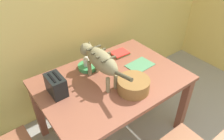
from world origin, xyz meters
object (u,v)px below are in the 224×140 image
coffee_mug (88,62)px  magazine (140,65)px  wicker_basket (133,85)px  toaster (56,85)px  saucer_bowl (88,66)px  book_stack (120,53)px  cat (100,60)px  dining_table (112,86)px

coffee_mug → magazine: size_ratio=0.45×
wicker_basket → toaster: bearing=146.1°
saucer_bowl → book_stack: saucer_bowl is taller
cat → saucer_bowl: cat is taller
cat → toaster: cat is taller
dining_table → toaster: bearing=165.8°
coffee_mug → saucer_bowl: bearing=-180.0°
saucer_bowl → coffee_mug: coffee_mug is taller
coffee_mug → wicker_basket: 0.53m
dining_table → magazine: (0.35, 0.01, 0.09)m
book_stack → cat: bearing=-151.1°
dining_table → coffee_mug: 0.33m
saucer_bowl → toaster: 0.43m
dining_table → coffee_mug: size_ratio=11.34×
coffee_mug → toaster: bearing=-158.6°
wicker_basket → toaster: size_ratio=1.37×
wicker_basket → toaster: 0.64m
toaster → wicker_basket: bearing=-33.9°
wicker_basket → book_stack: bearing=62.2°
saucer_bowl → magazine: (0.44, -0.27, -0.02)m
dining_table → saucer_bowl: (-0.09, 0.28, 0.10)m
coffee_mug → magazine: 0.52m
cat → saucer_bowl: (0.00, 0.22, -0.19)m
dining_table → toaster: toaster is taller
magazine → toaster: bearing=168.1°
cat → coffee_mug: (0.01, 0.22, -0.14)m
magazine → wicker_basket: 0.39m
dining_table → saucer_bowl: bearing=107.2°
toaster → saucer_bowl: bearing=21.5°
coffee_mug → dining_table: bearing=-73.5°
cat → saucer_bowl: size_ratio=3.65×
cat → book_stack: size_ratio=3.74×
cat → wicker_basket: 0.36m
magazine → book_stack: book_stack is taller
magazine → wicker_basket: bearing=-145.7°
cat → book_stack: 0.51m
dining_table → saucer_bowl: saucer_bowl is taller
dining_table → coffee_mug: (-0.08, 0.28, 0.16)m
book_stack → toaster: size_ratio=0.94×
book_stack → dining_table: bearing=-138.4°
dining_table → cat: size_ratio=1.90×
dining_table → toaster: 0.53m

